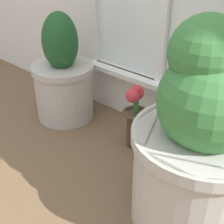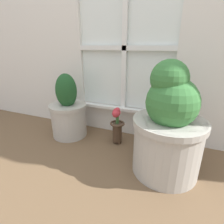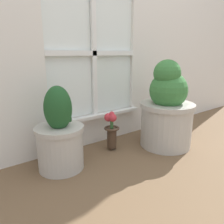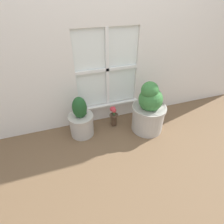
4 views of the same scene
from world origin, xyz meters
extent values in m
plane|color=brown|center=(0.00, 0.00, 0.00)|extent=(10.00, 10.00, 0.00)
cube|color=silver|center=(0.00, 0.56, 0.12)|extent=(0.77, 0.05, 0.25)
cube|color=white|center=(0.00, 0.57, 0.72)|extent=(0.77, 0.02, 0.94)
cube|color=white|center=(0.00, 0.54, 0.72)|extent=(0.04, 0.02, 0.94)
cube|color=white|center=(0.00, 0.54, 0.72)|extent=(0.77, 0.02, 0.04)
cube|color=white|center=(0.00, 0.51, 0.23)|extent=(0.83, 0.06, 0.02)
cylinder|color=#B7B2A8|center=(-0.41, 0.32, 0.14)|extent=(0.29, 0.29, 0.28)
cylinder|color=#B7B2A8|center=(-0.41, 0.32, 0.27)|extent=(0.30, 0.30, 0.03)
cylinder|color=#38281E|center=(-0.41, 0.32, 0.27)|extent=(0.26, 0.26, 0.01)
ellipsoid|color=#1E4C23|center=(-0.41, 0.32, 0.40)|extent=(0.17, 0.17, 0.27)
ellipsoid|color=#1E4C23|center=(-0.36, 0.27, 0.34)|extent=(0.09, 0.09, 0.10)
cylinder|color=#B7B2A8|center=(0.41, 0.15, 0.17)|extent=(0.39, 0.39, 0.35)
cylinder|color=#B7B2A8|center=(0.41, 0.15, 0.33)|extent=(0.41, 0.41, 0.03)
cylinder|color=#38281E|center=(0.41, 0.15, 0.34)|extent=(0.36, 0.36, 0.01)
sphere|color=#387538|center=(0.41, 0.15, 0.45)|extent=(0.29, 0.29, 0.29)
sphere|color=#387538|center=(0.38, 0.15, 0.57)|extent=(0.20, 0.20, 0.20)
ellipsoid|color=#387538|center=(0.33, 0.18, 0.43)|extent=(0.10, 0.18, 0.21)
sphere|color=#473323|center=(0.02, 0.37, 0.01)|extent=(0.02, 0.02, 0.02)
sphere|color=#473323|center=(0.00, 0.33, 0.01)|extent=(0.02, 0.02, 0.02)
sphere|color=#473323|center=(0.04, 0.33, 0.01)|extent=(0.02, 0.02, 0.02)
cylinder|color=#473323|center=(0.02, 0.35, 0.09)|extent=(0.07, 0.07, 0.15)
torus|color=#473323|center=(0.02, 0.35, 0.17)|extent=(0.12, 0.12, 0.02)
cylinder|color=#386633|center=(0.02, 0.35, 0.21)|extent=(0.02, 0.02, 0.08)
sphere|color=#C6333D|center=(0.02, 0.35, 0.28)|extent=(0.04, 0.04, 0.04)
sphere|color=#C6333D|center=(0.01, 0.37, 0.25)|extent=(0.06, 0.06, 0.06)
sphere|color=#C6333D|center=(0.01, 0.33, 0.26)|extent=(0.06, 0.06, 0.06)
camera|label=1|loc=(0.70, -0.57, 0.85)|focal=50.00mm
camera|label=2|loc=(0.45, -0.81, 0.74)|focal=28.00mm
camera|label=3|loc=(-0.92, -0.89, 0.72)|focal=35.00mm
camera|label=4|loc=(-0.57, -1.37, 1.52)|focal=28.00mm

